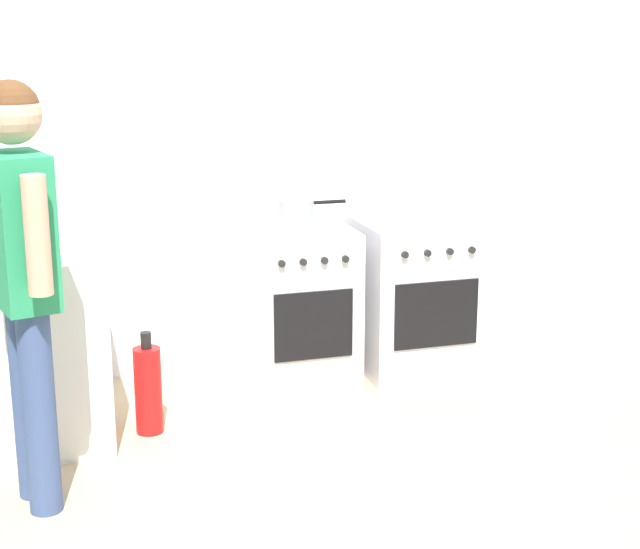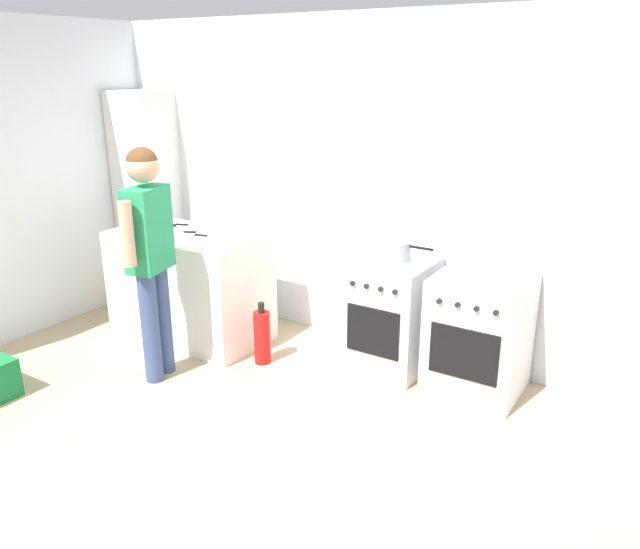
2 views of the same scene
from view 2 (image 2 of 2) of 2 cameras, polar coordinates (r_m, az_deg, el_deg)
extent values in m
plane|color=tan|center=(3.96, -9.04, -15.78)|extent=(8.00, 8.00, 0.00)
cube|color=silver|center=(4.97, 5.17, 7.91)|extent=(6.00, 0.10, 2.60)
cube|color=silver|center=(5.37, -11.79, -0.99)|extent=(1.30, 0.70, 0.90)
cube|color=silver|center=(4.75, 6.56, -3.68)|extent=(0.56, 0.60, 0.85)
cube|color=black|center=(4.51, 4.83, -5.24)|extent=(0.42, 0.01, 0.36)
cylinder|color=black|center=(4.56, 4.68, 1.04)|extent=(0.18, 0.18, 0.01)
cylinder|color=black|center=(4.46, 7.53, 0.51)|extent=(0.18, 0.18, 0.01)
cylinder|color=black|center=(4.76, 6.03, 1.78)|extent=(0.18, 0.18, 0.01)
cylinder|color=black|center=(4.66, 8.78, 1.29)|extent=(0.18, 0.18, 0.01)
cylinder|color=black|center=(4.45, 3.00, -0.82)|extent=(0.04, 0.02, 0.04)
cylinder|color=black|center=(4.40, 4.26, -1.07)|extent=(0.04, 0.02, 0.04)
cylinder|color=black|center=(4.35, 5.55, -1.34)|extent=(0.04, 0.02, 0.04)
cylinder|color=black|center=(4.31, 6.87, -1.60)|extent=(0.04, 0.02, 0.04)
cube|color=silver|center=(4.53, 14.33, -5.34)|extent=(0.63, 0.60, 0.85)
cube|color=black|center=(4.27, 12.98, -7.10)|extent=(0.47, 0.01, 0.36)
cylinder|color=black|center=(4.31, 12.48, -0.41)|extent=(0.20, 0.20, 0.01)
cylinder|color=black|center=(4.23, 16.08, -1.08)|extent=(0.20, 0.20, 0.01)
cylinder|color=black|center=(4.53, 13.54, 0.43)|extent=(0.20, 0.20, 0.01)
cylinder|color=black|center=(4.45, 16.98, -0.19)|extent=(0.20, 0.20, 0.01)
cylinder|color=black|center=(4.19, 10.85, -2.41)|extent=(0.04, 0.02, 0.04)
cylinder|color=black|center=(4.15, 12.46, -2.73)|extent=(0.04, 0.02, 0.04)
cylinder|color=black|center=(4.11, 14.11, -3.06)|extent=(0.04, 0.02, 0.04)
cylinder|color=black|center=(4.08, 15.78, -3.39)|extent=(0.04, 0.02, 0.04)
cylinder|color=gray|center=(4.63, 7.14, 2.17)|extent=(0.19, 0.19, 0.14)
cylinder|color=black|center=(4.54, 9.28, 2.39)|extent=(0.18, 0.02, 0.02)
cube|color=silver|center=(5.24, -12.43, 3.64)|extent=(0.22, 0.09, 0.01)
cube|color=black|center=(5.15, -10.85, 3.55)|extent=(0.11, 0.05, 0.01)
cube|color=silver|center=(5.25, -10.69, 3.79)|extent=(0.10, 0.07, 0.01)
cube|color=black|center=(5.27, -11.80, 3.82)|extent=(0.11, 0.08, 0.01)
cube|color=silver|center=(5.36, -12.76, 3.95)|extent=(0.23, 0.15, 0.01)
cube|color=black|center=(5.52, -13.23, 4.38)|extent=(0.11, 0.08, 0.01)
cube|color=silver|center=(5.59, -13.71, 4.49)|extent=(0.14, 0.08, 0.01)
cube|color=black|center=(5.54, -12.54, 4.48)|extent=(0.11, 0.06, 0.01)
cylinder|color=#384C7A|center=(4.67, -15.24, -4.74)|extent=(0.13, 0.13, 0.84)
cylinder|color=#384C7A|center=(4.80, -14.21, -4.03)|extent=(0.13, 0.13, 0.84)
cube|color=#268C59|center=(4.51, -15.46, 4.01)|extent=(0.28, 0.38, 0.59)
cylinder|color=tan|center=(4.31, -17.22, 3.55)|extent=(0.09, 0.09, 0.44)
cylinder|color=tan|center=(4.70, -13.90, 5.05)|extent=(0.09, 0.09, 0.44)
sphere|color=tan|center=(4.42, -15.96, 9.52)|extent=(0.23, 0.23, 0.23)
sphere|color=brown|center=(4.42, -15.98, 9.77)|extent=(0.22, 0.22, 0.22)
cylinder|color=red|center=(4.88, -5.31, -5.75)|extent=(0.13, 0.13, 0.42)
cylinder|color=black|center=(4.78, -5.40, -3.03)|extent=(0.05, 0.05, 0.08)
cube|color=silver|center=(6.21, -15.45, 6.67)|extent=(0.48, 0.44, 2.00)
camera|label=1|loc=(3.37, -72.43, 0.09)|focal=55.00mm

